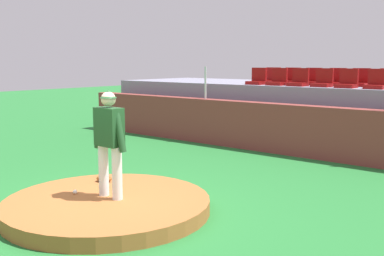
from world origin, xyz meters
TOP-DOWN VIEW (x-y plane):
  - ground_plane at (0.00, 0.00)m, footprint 60.00×60.00m
  - pitchers_mound at (0.00, 0.00)m, footprint 3.27×3.27m
  - pitcher at (-0.01, 0.08)m, footprint 0.75×0.27m
  - baseball at (-0.60, -0.18)m, footprint 0.07×0.07m
  - fielding_glove at (-0.85, 0.64)m, footprint 0.34×0.28m
  - brick_barrier at (0.00, 6.05)m, footprint 14.87×0.40m
  - fence_post_left at (-2.74, 6.05)m, footprint 0.06×0.06m
  - bleacher_platform at (0.00, 8.58)m, footprint 14.45×3.70m
  - stadium_chair_0 at (-1.73, 7.26)m, footprint 0.48×0.44m
  - stadium_chair_1 at (-1.02, 7.24)m, footprint 0.48×0.44m
  - stadium_chair_2 at (-0.36, 7.25)m, footprint 0.48×0.44m
  - stadium_chair_3 at (0.34, 7.28)m, footprint 0.48×0.44m
  - stadium_chair_4 at (1.03, 7.23)m, footprint 0.48×0.44m
  - stadium_chair_5 at (1.77, 7.23)m, footprint 0.48×0.44m
  - stadium_chair_6 at (-1.73, 8.14)m, footprint 0.48×0.44m
  - stadium_chair_7 at (-1.08, 8.18)m, footprint 0.48×0.44m
  - stadium_chair_8 at (-0.37, 8.14)m, footprint 0.48×0.44m
  - stadium_chair_9 at (0.36, 8.14)m, footprint 0.48×0.44m
  - stadium_chair_10 at (1.04, 8.13)m, footprint 0.48×0.44m

SIDE VIEW (x-z plane):
  - ground_plane at x=0.00m, z-range 0.00..0.00m
  - pitchers_mound at x=0.00m, z-range 0.00..0.23m
  - baseball at x=-0.60m, z-range 0.23..0.30m
  - fielding_glove at x=-0.85m, z-range 0.23..0.34m
  - brick_barrier at x=0.00m, z-range 0.00..1.30m
  - bleacher_platform at x=0.00m, z-range 0.00..1.71m
  - pitcher at x=-0.01m, z-range 0.36..2.09m
  - fence_post_left at x=-2.74m, z-range 1.30..2.25m
  - stadium_chair_0 at x=-1.73m, z-range 1.62..2.12m
  - stadium_chair_1 at x=-1.02m, z-range 1.62..2.12m
  - stadium_chair_2 at x=-0.36m, z-range 1.62..2.12m
  - stadium_chair_3 at x=0.34m, z-range 1.62..2.12m
  - stadium_chair_4 at x=1.03m, z-range 1.62..2.12m
  - stadium_chair_5 at x=1.77m, z-range 1.62..2.12m
  - stadium_chair_6 at x=-1.73m, z-range 1.62..2.12m
  - stadium_chair_7 at x=-1.08m, z-range 1.62..2.12m
  - stadium_chair_8 at x=-0.37m, z-range 1.62..2.12m
  - stadium_chair_9 at x=0.36m, z-range 1.62..2.12m
  - stadium_chair_10 at x=1.04m, z-range 1.62..2.12m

